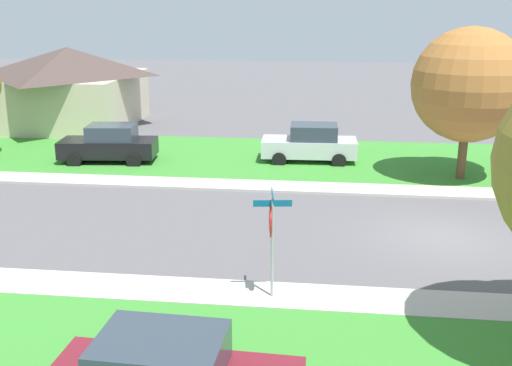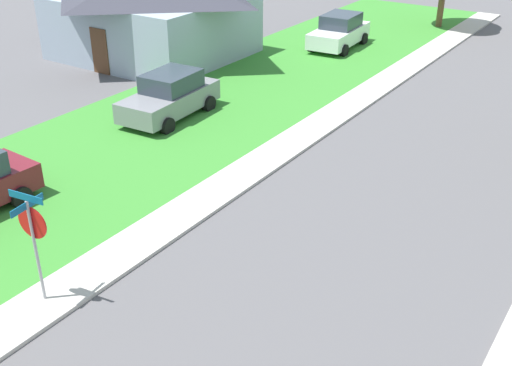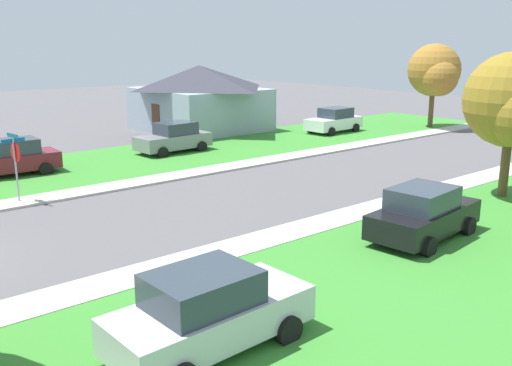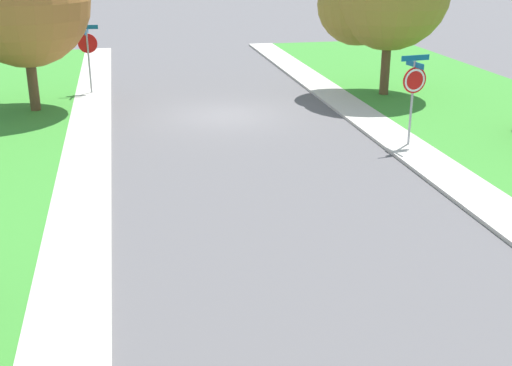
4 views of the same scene
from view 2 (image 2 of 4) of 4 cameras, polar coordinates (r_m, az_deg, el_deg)
name	(u,v)px [view 2 (image 2 of 4)]	position (r m, az deg, el deg)	size (l,w,h in m)	color
sidewalk_west	(233,181)	(19.31, -2.09, 0.22)	(1.40, 56.00, 0.10)	#B7B2A8
lawn_west	(123,146)	(22.14, -12.02, 3.30)	(8.00, 56.00, 0.08)	#38842D
stop_sign_far_corner	(33,230)	(14.12, -19.67, -4.04)	(0.91, 0.91, 2.77)	#9E9EA3
car_white_driveway_right	(339,32)	(33.74, 7.60, 13.52)	(2.26, 4.41, 1.76)	white
car_grey_near_corner	(170,96)	(24.17, -7.85, 7.87)	(2.24, 4.40, 1.76)	gray
house_left_setback	(151,8)	(32.22, -9.53, 15.48)	(9.04, 7.84, 4.60)	#93A3B2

